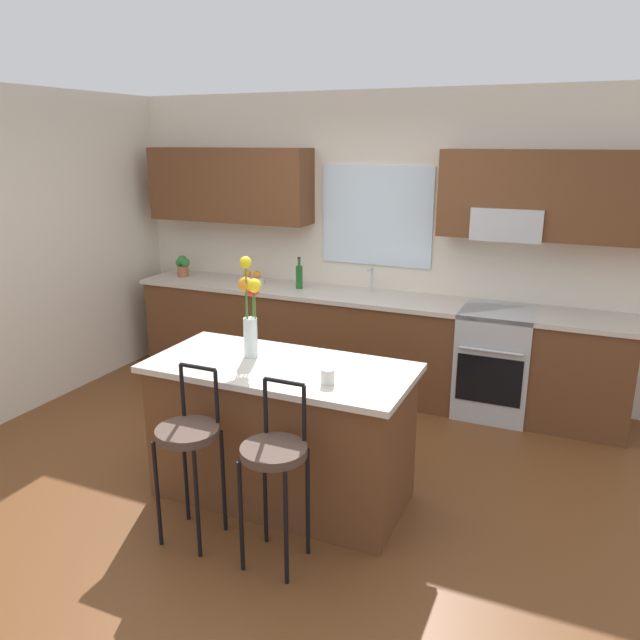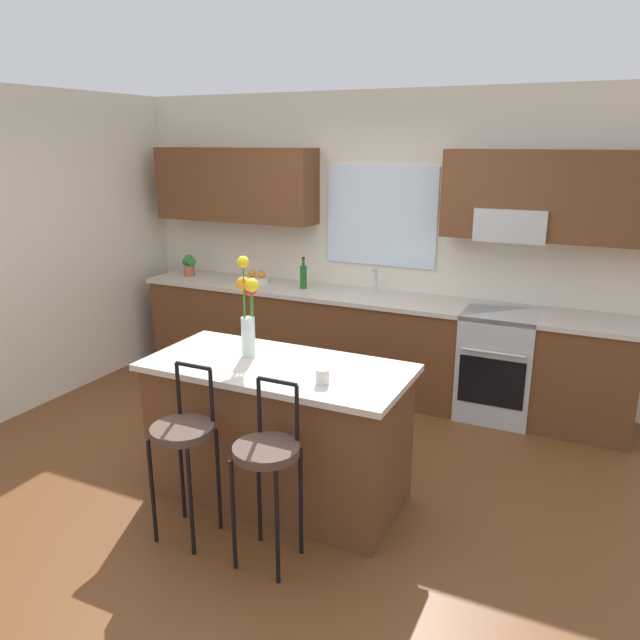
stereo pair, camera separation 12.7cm
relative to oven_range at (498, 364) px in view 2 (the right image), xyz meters
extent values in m
plane|color=brown|center=(-1.19, -1.68, -0.46)|extent=(14.00, 14.00, 0.00)
cube|color=beige|center=(-3.75, -1.38, 0.89)|extent=(0.12, 4.60, 2.70)
cube|color=beige|center=(-1.19, 0.38, 0.89)|extent=(5.60, 0.12, 2.70)
cube|color=brown|center=(-2.66, 0.15, 1.39)|extent=(1.67, 0.34, 0.70)
cube|color=brown|center=(0.27, 0.15, 1.39)|extent=(1.67, 0.34, 0.70)
cube|color=silver|center=(-1.19, 0.31, 1.14)|extent=(1.05, 0.03, 0.90)
cube|color=#B7BABC|center=(0.00, 0.12, 1.16)|extent=(0.56, 0.36, 0.26)
cube|color=brown|center=(-1.19, 0.02, -0.02)|extent=(4.50, 0.60, 0.88)
cube|color=beige|center=(-1.19, 0.02, 0.44)|extent=(4.56, 0.64, 0.04)
cube|color=#B7BABC|center=(-1.18, 0.02, 0.39)|extent=(0.54, 0.38, 0.11)
cylinder|color=#B7BABC|center=(-1.18, 0.18, 0.57)|extent=(0.02, 0.02, 0.22)
cylinder|color=#B7BABC|center=(-1.18, 0.12, 0.68)|extent=(0.02, 0.12, 0.02)
cube|color=#B7BABC|center=(0.00, 0.00, 0.00)|extent=(0.60, 0.60, 0.92)
cube|color=black|center=(0.00, -0.29, -0.06)|extent=(0.52, 0.02, 0.40)
cylinder|color=#B7BABC|center=(0.00, -0.33, 0.20)|extent=(0.50, 0.02, 0.02)
cube|color=brown|center=(-1.07, -1.89, -0.02)|extent=(1.59, 0.72, 0.88)
cube|color=beige|center=(-1.07, -1.89, 0.44)|extent=(1.67, 0.80, 0.04)
cylinder|color=black|center=(-1.48, -2.64, -0.13)|extent=(0.02, 0.02, 0.66)
cylinder|color=black|center=(-1.21, -2.64, -0.13)|extent=(0.02, 0.02, 0.66)
cylinder|color=black|center=(-1.48, -2.37, -0.13)|extent=(0.02, 0.02, 0.66)
cylinder|color=black|center=(-1.21, -2.37, -0.13)|extent=(0.02, 0.02, 0.66)
cylinder|color=#4C382D|center=(-1.34, -2.51, 0.23)|extent=(0.36, 0.36, 0.05)
cylinder|color=black|center=(-1.46, -2.37, 0.41)|extent=(0.02, 0.02, 0.32)
cylinder|color=black|center=(-1.23, -2.37, 0.41)|extent=(0.02, 0.02, 0.32)
cylinder|color=black|center=(-1.34, -2.37, 0.57)|extent=(0.23, 0.02, 0.02)
cylinder|color=black|center=(-0.93, -2.64, -0.13)|extent=(0.02, 0.02, 0.66)
cylinder|color=black|center=(-0.66, -2.64, -0.13)|extent=(0.02, 0.02, 0.66)
cylinder|color=black|center=(-0.93, -2.37, -0.13)|extent=(0.02, 0.02, 0.66)
cylinder|color=black|center=(-0.66, -2.37, -0.13)|extent=(0.02, 0.02, 0.66)
cylinder|color=#4C382D|center=(-0.79, -2.51, 0.23)|extent=(0.36, 0.36, 0.05)
cylinder|color=black|center=(-0.91, -2.37, 0.41)|extent=(0.02, 0.02, 0.32)
cylinder|color=black|center=(-0.68, -2.37, 0.41)|extent=(0.02, 0.02, 0.32)
cylinder|color=black|center=(-0.79, -2.37, 0.57)|extent=(0.23, 0.02, 0.02)
cylinder|color=silver|center=(-1.31, -1.83, 0.59)|extent=(0.09, 0.09, 0.26)
cylinder|color=#3D722D|center=(-1.28, -1.82, 0.74)|extent=(0.01, 0.01, 0.40)
sphere|color=yellow|center=(-1.28, -1.82, 0.93)|extent=(0.09, 0.09, 0.09)
cylinder|color=#3D722D|center=(-1.31, -1.79, 0.72)|extent=(0.01, 0.01, 0.36)
sphere|color=red|center=(-1.31, -1.79, 0.90)|extent=(0.09, 0.09, 0.09)
cylinder|color=#3D722D|center=(-1.34, -1.82, 0.74)|extent=(0.01, 0.01, 0.40)
sphere|color=orange|center=(-1.34, -1.82, 0.94)|extent=(0.10, 0.10, 0.10)
cylinder|color=#3D722D|center=(-1.32, -1.85, 0.81)|extent=(0.01, 0.01, 0.55)
sphere|color=yellow|center=(-1.32, -1.85, 1.09)|extent=(0.08, 0.08, 0.08)
cylinder|color=silver|center=(-0.67, -2.05, 0.51)|extent=(0.08, 0.08, 0.09)
cylinder|color=silver|center=(-2.36, 0.02, 0.49)|extent=(0.24, 0.24, 0.06)
sphere|color=orange|center=(-2.30, 0.02, 0.56)|extent=(0.07, 0.07, 0.07)
sphere|color=orange|center=(-2.41, 0.02, 0.56)|extent=(0.08, 0.08, 0.08)
cylinder|color=#1E5923|center=(-1.85, 0.02, 0.57)|extent=(0.06, 0.06, 0.22)
cylinder|color=#1E5923|center=(-1.85, 0.02, 0.71)|extent=(0.03, 0.03, 0.07)
cylinder|color=black|center=(-1.85, 0.02, 0.75)|extent=(0.03, 0.03, 0.02)
cylinder|color=#9E5B3D|center=(-3.17, 0.02, 0.52)|extent=(0.11, 0.11, 0.11)
sphere|color=#2D7A33|center=(-3.17, 0.02, 0.63)|extent=(0.10, 0.10, 0.10)
sphere|color=#2D7A33|center=(-3.21, 0.03, 0.60)|extent=(0.09, 0.09, 0.09)
sphere|color=#2D7A33|center=(-3.13, 0.01, 0.61)|extent=(0.09, 0.09, 0.09)
camera|label=1|loc=(0.61, -5.10, 1.81)|focal=34.60mm
camera|label=2|loc=(0.73, -5.05, 1.81)|focal=34.60mm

